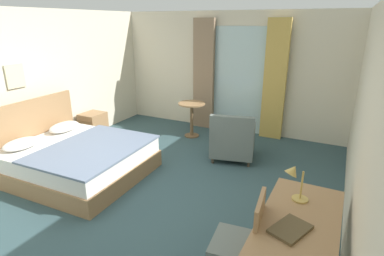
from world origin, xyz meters
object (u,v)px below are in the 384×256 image
at_px(round_cafe_table, 192,112).
at_px(nightstand, 94,126).
at_px(desk_lamp, 295,177).
at_px(armchair_by_window, 233,140).
at_px(writing_desk, 298,231).
at_px(desk_chair, 245,238).
at_px(closed_book, 290,229).
at_px(framed_picture, 15,76).
at_px(bed, 76,158).

bearing_deg(round_cafe_table, nightstand, -148.97).
relative_size(desk_lamp, round_cafe_table, 0.54).
bearing_deg(armchair_by_window, writing_desk, -60.24).
bearing_deg(writing_desk, armchair_by_window, 119.76).
height_order(desk_chair, closed_book, desk_chair).
height_order(round_cafe_table, framed_picture, framed_picture).
height_order(desk_chair, desk_lamp, desk_lamp).
bearing_deg(desk_chair, framed_picture, 167.33).
distance_m(bed, framed_picture, 1.67).
bearing_deg(round_cafe_table, bed, -110.03).
relative_size(round_cafe_table, framed_picture, 1.94).
bearing_deg(closed_book, desk_chair, -163.10).
xyz_separation_m(bed, writing_desk, (3.50, -0.84, 0.38)).
relative_size(nightstand, desk_lamp, 1.39).
relative_size(bed, closed_book, 6.20).
relative_size(closed_book, round_cafe_table, 0.46).
height_order(writing_desk, round_cafe_table, writing_desk).
relative_size(desk_chair, closed_book, 2.84).
bearing_deg(nightstand, round_cafe_table, 31.03).
distance_m(writing_desk, framed_picture, 4.79).
xyz_separation_m(bed, closed_book, (3.45, -0.98, 0.48)).
bearing_deg(closed_book, framed_picture, -169.73).
bearing_deg(writing_desk, desk_lamp, 108.70).
bearing_deg(armchair_by_window, closed_book, -62.31).
distance_m(writing_desk, closed_book, 0.18).
bearing_deg(nightstand, writing_desk, -26.44).
height_order(closed_book, round_cafe_table, closed_book).
xyz_separation_m(desk_lamp, framed_picture, (-4.53, 0.53, 0.50)).
xyz_separation_m(desk_chair, desk_lamp, (0.31, 0.42, 0.48)).
distance_m(bed, round_cafe_table, 2.56).
relative_size(writing_desk, desk_lamp, 3.57).
bearing_deg(bed, framed_picture, 179.94).
relative_size(nightstand, armchair_by_window, 0.59).
distance_m(desk_chair, armchair_by_window, 2.86).
distance_m(closed_book, framed_picture, 4.75).
bearing_deg(round_cafe_table, desk_chair, -56.59).
relative_size(armchair_by_window, framed_picture, 2.47).
relative_size(desk_lamp, closed_book, 1.19).
bearing_deg(desk_lamp, armchair_by_window, 121.15).
height_order(writing_desk, desk_lamp, desk_lamp).
height_order(bed, armchair_by_window, bed).
height_order(bed, closed_book, bed).
relative_size(closed_book, framed_picture, 0.88).
distance_m(closed_book, round_cafe_table, 4.26).
bearing_deg(desk_chair, nightstand, 150.06).
relative_size(desk_chair, desk_lamp, 2.38).
relative_size(bed, desk_chair, 2.18).
distance_m(nightstand, desk_lamp, 4.73).
height_order(bed, desk_chair, bed).
relative_size(nightstand, framed_picture, 1.47).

